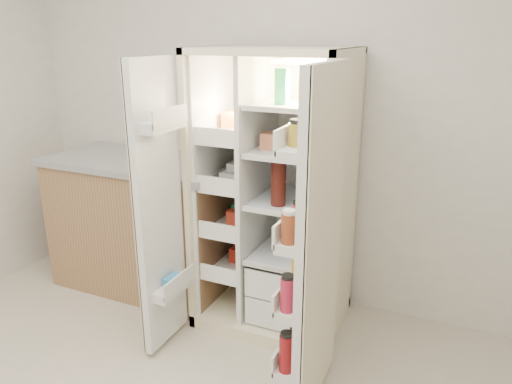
% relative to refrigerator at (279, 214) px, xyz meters
% --- Properties ---
extents(wall_back, '(4.00, 0.02, 2.70)m').
position_rel_refrigerator_xyz_m(wall_back, '(-0.20, 0.35, 0.61)').
color(wall_back, silver).
rests_on(wall_back, floor).
extents(refrigerator, '(0.92, 0.70, 1.80)m').
position_rel_refrigerator_xyz_m(refrigerator, '(0.00, 0.00, 0.00)').
color(refrigerator, beige).
rests_on(refrigerator, floor).
extents(freezer_door, '(0.15, 0.40, 1.72)m').
position_rel_refrigerator_xyz_m(freezer_door, '(-0.52, -0.60, 0.15)').
color(freezer_door, silver).
rests_on(freezer_door, floor).
extents(fridge_door, '(0.17, 0.58, 1.72)m').
position_rel_refrigerator_xyz_m(fridge_door, '(0.46, -0.70, 0.13)').
color(fridge_door, silver).
rests_on(fridge_door, floor).
extents(kitchen_counter, '(1.39, 0.74, 1.01)m').
position_rel_refrigerator_xyz_m(kitchen_counter, '(-1.09, -0.00, -0.24)').
color(kitchen_counter, '#97714B').
rests_on(kitchen_counter, floor).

